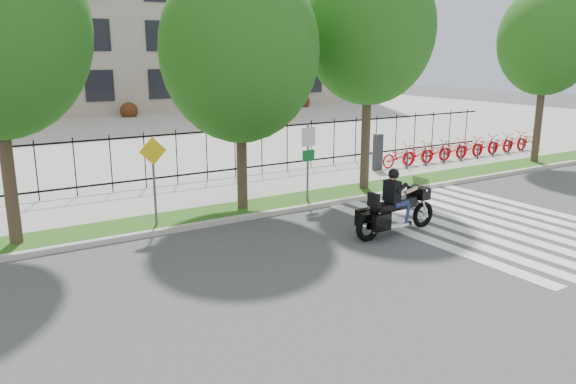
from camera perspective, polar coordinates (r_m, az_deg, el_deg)
ground at (r=14.17m, az=7.30°, el=-6.18°), size 120.00×120.00×0.00m
curb at (r=17.35m, az=-1.27°, el=-2.07°), size 60.00×0.20×0.15m
grass_verge at (r=18.06m, az=-2.65°, el=-1.45°), size 60.00×1.50×0.15m
sidewalk at (r=20.21m, az=-6.14°, el=0.13°), size 60.00×3.50×0.15m
plaza at (r=36.58m, az=-18.36°, el=5.58°), size 80.00×34.00×0.10m
crosswalk_stripes at (r=17.50m, az=19.66°, el=-2.99°), size 5.70×8.00×0.01m
iron_fence at (r=21.55m, az=-8.26°, el=3.84°), size 30.00×0.06×2.00m
lamp_post_right at (r=29.00m, az=7.87°, el=10.45°), size 1.06×0.70×4.25m
street_tree_1 at (r=17.10m, az=-4.94°, el=14.12°), size 4.75×4.75×7.52m
street_tree_2 at (r=19.85m, az=8.24°, el=16.08°), size 4.46×4.46×8.09m
street_tree_3 at (r=27.25m, az=24.80°, el=13.82°), size 4.10×4.10×7.65m
bike_share_station at (r=27.49m, az=17.85°, el=4.34°), size 11.08×0.86×1.50m
sign_pole_regulatory at (r=18.18m, az=2.06°, el=4.03°), size 0.50×0.09×2.50m
sign_pole_warning at (r=15.92m, az=-13.50°, el=2.28°), size 0.78×0.09×2.49m
motorcycle_rider at (r=15.62m, az=10.95°, el=-1.59°), size 2.89×0.87×2.23m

